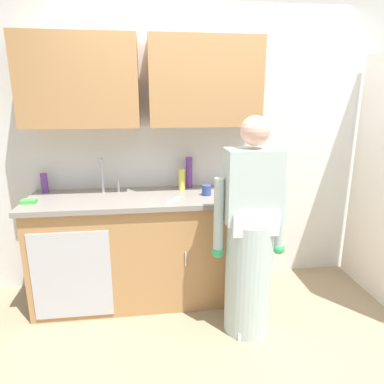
% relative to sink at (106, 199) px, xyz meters
% --- Properties ---
extents(ground_plane, '(9.00, 9.00, 0.00)m').
position_rel_sink_xyz_m(ground_plane, '(0.89, -0.71, -0.93)').
color(ground_plane, '#998466').
extents(kitchen_wall_with_uppers, '(4.80, 0.44, 2.70)m').
position_rel_sink_xyz_m(kitchen_wall_with_uppers, '(0.75, 0.29, 0.55)').
color(kitchen_wall_with_uppers, silver).
rests_on(kitchen_wall_with_uppers, ground).
extents(counter_cabinet, '(1.90, 0.62, 0.90)m').
position_rel_sink_xyz_m(counter_cabinet, '(0.33, -0.01, -0.48)').
color(counter_cabinet, '#B27F4C').
rests_on(counter_cabinet, ground).
extents(countertop, '(1.96, 0.66, 0.04)m').
position_rel_sink_xyz_m(countertop, '(0.34, -0.01, -0.01)').
color(countertop, gray).
rests_on(countertop, counter_cabinet).
extents(sink, '(0.50, 0.36, 0.35)m').
position_rel_sink_xyz_m(sink, '(0.00, 0.00, 0.00)').
color(sink, '#B7BABF').
rests_on(sink, counter_cabinet).
extents(person_at_sink, '(0.55, 0.34, 1.62)m').
position_rel_sink_xyz_m(person_at_sink, '(1.06, -0.56, -0.23)').
color(person_at_sink, white).
rests_on(person_at_sink, ground).
extents(bottle_water_tall, '(0.06, 0.06, 0.28)m').
position_rel_sink_xyz_m(bottle_water_tall, '(0.72, 0.22, 0.15)').
color(bottle_water_tall, '#66388C').
rests_on(bottle_water_tall, countertop).
extents(bottle_soap, '(0.06, 0.06, 0.19)m').
position_rel_sink_xyz_m(bottle_soap, '(0.64, 0.14, 0.11)').
color(bottle_soap, '#D8D14C').
rests_on(bottle_soap, countertop).
extents(bottle_water_short, '(0.06, 0.06, 0.17)m').
position_rel_sink_xyz_m(bottle_water_short, '(-0.54, 0.21, 0.10)').
color(bottle_water_short, '#66388C').
rests_on(bottle_water_short, countertop).
extents(cup_by_sink, '(0.08, 0.08, 0.09)m').
position_rel_sink_xyz_m(cup_by_sink, '(0.83, -0.06, 0.06)').
color(cup_by_sink, '#33478C').
rests_on(cup_by_sink, countertop).
extents(knife_on_counter, '(0.13, 0.22, 0.01)m').
position_rel_sink_xyz_m(knife_on_counter, '(0.55, -0.19, 0.02)').
color(knife_on_counter, silver).
rests_on(knife_on_counter, countertop).
extents(sponge, '(0.11, 0.07, 0.03)m').
position_rel_sink_xyz_m(sponge, '(-0.58, -0.10, 0.03)').
color(sponge, '#4CBF4C').
rests_on(sponge, countertop).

